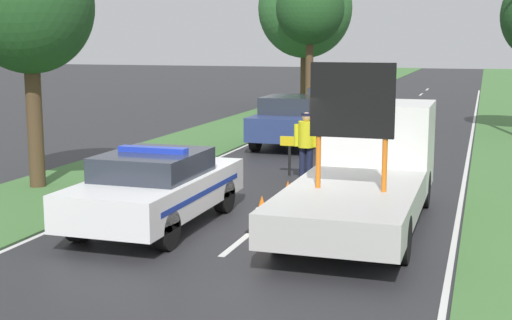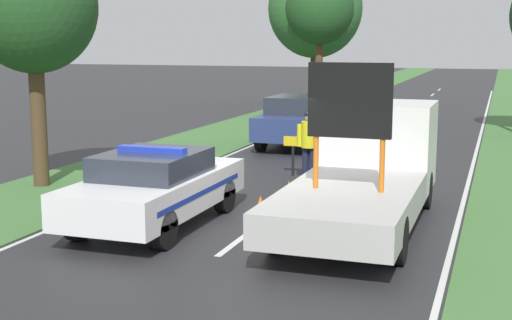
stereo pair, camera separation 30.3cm
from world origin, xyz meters
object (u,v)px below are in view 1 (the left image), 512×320
object	(u,v)px
traffic_cone_near_police	(288,192)
roadside_tree_near_left	(29,7)
queued_car_van_white	(333,105)
work_truck	(367,167)
pedestrian_civilian	(334,141)
police_officer	(306,141)
roadside_tree_near_right	(310,9)
police_car	(157,187)
road_barrier	(327,146)
roadside_tree_mid_right	(305,9)
traffic_cone_centre_front	(262,213)
queued_car_hatch_blue	(292,121)

from	to	relation	value
traffic_cone_near_police	roadside_tree_near_left	size ratio (longest dim) A/B	0.09
queued_car_van_white	work_truck	bearing A→B (deg)	104.08
pedestrian_civilian	police_officer	bearing A→B (deg)	153.99
traffic_cone_near_police	work_truck	bearing A→B (deg)	-22.08
roadside_tree_near_right	roadside_tree_near_left	bearing A→B (deg)	-95.24
police_car	queued_car_van_white	bearing A→B (deg)	93.35
road_barrier	traffic_cone_near_police	bearing A→B (deg)	-93.43
traffic_cone_near_police	roadside_tree_near_left	xyz separation A→B (m)	(-6.12, -0.14, 3.95)
road_barrier	police_officer	distance (m)	0.78
work_truck	traffic_cone_near_police	distance (m)	2.09
pedestrian_civilian	roadside_tree_mid_right	size ratio (longest dim) A/B	0.23
work_truck	traffic_cone_near_police	world-z (taller)	work_truck
police_car	roadside_tree_near_right	size ratio (longest dim) A/B	0.68
pedestrian_civilian	queued_car_van_white	bearing A→B (deg)	83.99
traffic_cone_near_police	roadside_tree_near_right	world-z (taller)	roadside_tree_near_right
roadside_tree_near_right	roadside_tree_mid_right	bearing A→B (deg)	107.96
work_truck	traffic_cone_centre_front	distance (m)	2.37
road_barrier	traffic_cone_centre_front	world-z (taller)	road_barrier
police_car	roadside_tree_near_left	xyz separation A→B (m)	(-4.26, 2.37, 3.46)
police_officer	queued_car_van_white	world-z (taller)	police_officer
pedestrian_civilian	traffic_cone_near_police	xyz separation A→B (m)	(-0.49, -2.41, -0.80)
police_officer	queued_car_van_white	xyz separation A→B (m)	(-1.76, 11.84, -0.20)
police_officer	pedestrian_civilian	bearing A→B (deg)	156.74
pedestrian_civilian	queued_car_hatch_blue	size ratio (longest dim) A/B	0.42
traffic_cone_centre_front	queued_car_hatch_blue	bearing A→B (deg)	102.07
work_truck	queued_car_van_white	size ratio (longest dim) A/B	1.45
road_barrier	roadside_tree_near_right	size ratio (longest dim) A/B	0.36
work_truck	queued_car_hatch_blue	bearing A→B (deg)	-65.41
police_officer	road_barrier	bearing A→B (deg)	-135.03
queued_car_hatch_blue	roadside_tree_mid_right	world-z (taller)	roadside_tree_mid_right
police_officer	roadside_tree_near_left	xyz separation A→B (m)	(-5.89, -2.66, 3.18)
police_officer	roadside_tree_near_left	world-z (taller)	roadside_tree_near_left
road_barrier	pedestrian_civilian	bearing A→B (deg)	-66.54
pedestrian_civilian	roadside_tree_near_left	world-z (taller)	roadside_tree_near_left
work_truck	queued_car_van_white	world-z (taller)	work_truck
road_barrier	traffic_cone_centre_front	size ratio (longest dim) A/B	3.65
road_barrier	roadside_tree_mid_right	xyz separation A→B (m)	(-5.51, 19.77, 4.29)
traffic_cone_centre_front	roadside_tree_near_right	distance (m)	22.85
queued_car_van_white	roadside_tree_near_left	world-z (taller)	roadside_tree_near_left
queued_car_hatch_blue	roadside_tree_near_left	xyz separation A→B (m)	(-4.02, -8.27, 3.34)
police_officer	queued_car_hatch_blue	distance (m)	5.92
road_barrier	roadside_tree_near_left	xyz separation A→B (m)	(-6.27, -3.31, 3.38)
police_officer	queued_car_hatch_blue	world-z (taller)	police_officer
roadside_tree_near_right	queued_car_van_white	bearing A→B (deg)	-66.53
traffic_cone_centre_front	work_truck	bearing A→B (deg)	42.49
road_barrier	roadside_tree_near_left	bearing A→B (deg)	-152.86
pedestrian_civilian	roadside_tree_mid_right	distance (m)	21.72
pedestrian_civilian	queued_car_van_white	distance (m)	12.21
work_truck	pedestrian_civilian	xyz separation A→B (m)	(-1.30, 3.14, 0.02)
roadside_tree_near_left	traffic_cone_centre_front	bearing A→B (deg)	-18.72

